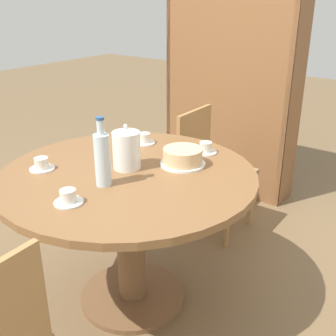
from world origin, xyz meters
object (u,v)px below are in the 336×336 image
cup_b (144,139)px  coffee_pot (126,149)px  bookshelf (230,81)px  chair_a (210,167)px  water_bottle (102,158)px  cake_main (183,157)px  cup_a (68,198)px  cup_c (42,165)px  cup_d (206,149)px

cup_b → coffee_pot: bearing=-63.6°
cup_b → bookshelf: bearing=96.2°
chair_a → bookshelf: bookshelf is taller
water_bottle → cake_main: size_ratio=1.39×
cup_a → cup_c: size_ratio=1.00×
bookshelf → cup_d: size_ratio=15.23×
cup_d → cake_main: bearing=-89.8°
cake_main → water_bottle: bearing=-110.6°
cake_main → cup_a: cake_main is taller
water_bottle → cup_c: size_ratio=2.58×
chair_a → cup_c: (-0.28, -1.15, 0.33)m
chair_a → cake_main: bearing=-162.0°
chair_a → water_bottle: size_ratio=2.63×
water_bottle → cup_b: size_ratio=2.58×
chair_a → cup_b: chair_a is taller
cup_a → coffee_pot: bearing=98.0°
water_bottle → cup_c: (-0.37, -0.06, -0.11)m
cup_a → cup_b: 0.79m
cup_b → cup_c: 0.62m
chair_a → coffee_pot: size_ratio=3.68×
bookshelf → cup_b: 1.25m
water_bottle → coffee_pot: bearing=102.9°
coffee_pot → cup_a: (0.06, -0.43, -0.08)m
water_bottle → cup_c: water_bottle is taller
chair_a → water_bottle: (0.09, -1.10, 0.44)m
bookshelf → cup_b: size_ratio=15.23×
chair_a → coffee_pot: 0.98m
chair_a → cup_b: bearing=166.3°
chair_a → cup_c: bearing=165.0°
cake_main → cup_c: bearing=-138.4°
chair_a → cup_d: (0.24, -0.47, 0.33)m
bookshelf → water_bottle: 1.81m
water_bottle → cup_a: size_ratio=2.58×
cake_main → cup_d: bearing=90.2°
water_bottle → cup_a: bearing=-86.8°
cup_b → cup_a: bearing=-73.5°
chair_a → cup_d: bearing=-154.2°
bookshelf → cake_main: size_ratio=8.24×
chair_a → cake_main: cake_main is taller
bookshelf → cup_a: bearing=100.2°
cup_c → coffee_pot: bearing=39.8°
chair_a → cup_d: 0.63m
coffee_pot → cup_c: coffee_pot is taller
cake_main → cup_c: (-0.52, -0.46, -0.02)m
cake_main → cup_c: 0.70m
water_bottle → cup_c: 0.39m
cup_a → cup_c: 0.41m
coffee_pot → cup_a: coffee_pot is taller
cup_a → cake_main: bearing=77.3°
cup_b → cup_c: bearing=-104.7°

